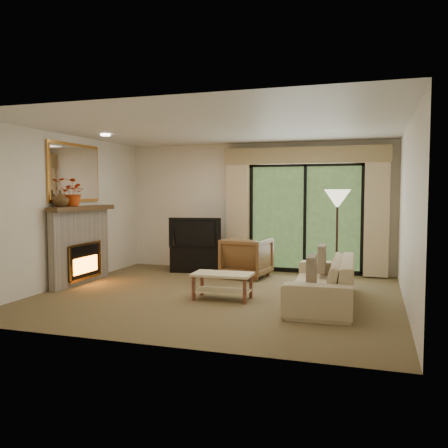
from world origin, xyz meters
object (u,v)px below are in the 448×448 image
(media_console, at_px, (196,259))
(coffee_table, at_px, (223,286))
(sofa, at_px, (322,280))
(armchair, at_px, (247,257))

(media_console, relative_size, coffee_table, 1.10)
(sofa, relative_size, coffee_table, 2.54)
(armchair, height_order, coffee_table, armchair)
(media_console, bearing_deg, coffee_table, -69.90)
(sofa, bearing_deg, coffee_table, -83.11)
(armchair, bearing_deg, sofa, 141.78)
(armchair, height_order, sofa, armchair)
(armchair, bearing_deg, coffee_table, 101.90)
(armchair, relative_size, sofa, 0.37)
(armchair, bearing_deg, media_console, -7.25)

